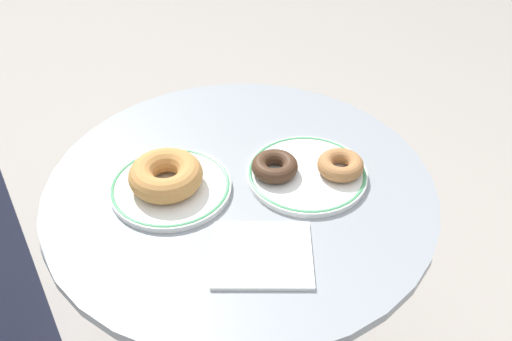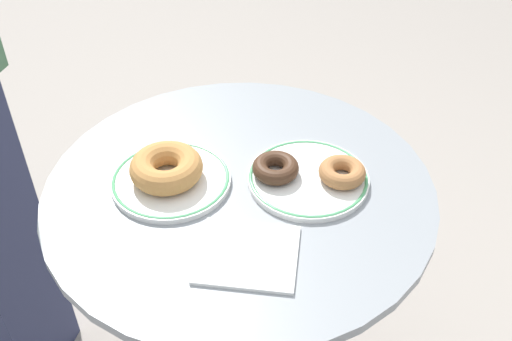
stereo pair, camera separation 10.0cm
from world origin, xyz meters
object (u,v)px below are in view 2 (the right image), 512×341
at_px(cafe_table, 242,286).
at_px(paper_napkin, 248,254).
at_px(donut_cinnamon, 342,172).
at_px(donut_old_fashioned, 167,167).
at_px(donut_chocolate, 276,168).
at_px(plate_right, 308,178).
at_px(plate_left, 171,180).

xyz_separation_m(cafe_table, paper_napkin, (0.02, -0.16, 0.27)).
height_order(cafe_table, paper_napkin, paper_napkin).
bearing_deg(donut_cinnamon, donut_old_fashioned, -177.94).
distance_m(donut_chocolate, paper_napkin, 0.18).
xyz_separation_m(cafe_table, donut_old_fashioned, (-0.12, 0.00, 0.30)).
bearing_deg(donut_chocolate, donut_cinnamon, -2.86).
bearing_deg(plate_right, plate_left, -175.68).
relative_size(cafe_table, plate_right, 3.56).
xyz_separation_m(cafe_table, donut_chocolate, (0.06, 0.02, 0.29)).
height_order(plate_left, plate_right, same).
height_order(donut_old_fashioned, paper_napkin, donut_old_fashioned).
distance_m(cafe_table, donut_cinnamon, 0.34).
bearing_deg(plate_left, donut_chocolate, 6.39).
distance_m(plate_right, donut_cinnamon, 0.06).
relative_size(cafe_table, donut_cinnamon, 9.31).
relative_size(plate_left, donut_chocolate, 2.56).
xyz_separation_m(plate_right, donut_cinnamon, (0.06, -0.00, 0.02)).
distance_m(cafe_table, plate_right, 0.30).
relative_size(plate_right, paper_napkin, 1.40).
height_order(plate_right, donut_cinnamon, donut_cinnamon).
height_order(cafe_table, donut_old_fashioned, donut_old_fashioned).
bearing_deg(donut_chocolate, paper_napkin, -101.67).
relative_size(cafe_table, plate_left, 3.63).
height_order(cafe_table, donut_chocolate, donut_chocolate).
height_order(donut_cinnamon, donut_chocolate, same).
xyz_separation_m(plate_left, plate_right, (0.23, 0.02, 0.00)).
height_order(cafe_table, donut_cinnamon, donut_cinnamon).
distance_m(cafe_table, donut_chocolate, 0.30).
bearing_deg(donut_chocolate, plate_left, -173.61).
relative_size(plate_left, donut_old_fashioned, 1.66).
bearing_deg(donut_chocolate, plate_right, -2.24).
xyz_separation_m(donut_old_fashioned, donut_cinnamon, (0.30, 0.01, -0.01)).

